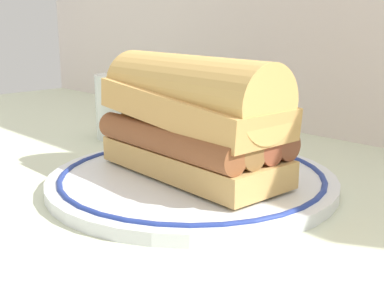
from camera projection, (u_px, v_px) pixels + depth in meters
name	position (u px, v px, depth m)	size (l,w,h in m)	color
ground_plane	(164.00, 189.00, 0.52)	(1.50, 1.50, 0.00)	beige
plate	(192.00, 179.00, 0.53)	(0.30, 0.30, 0.01)	white
sausage_sandwich	(192.00, 116.00, 0.51)	(0.21, 0.11, 0.12)	tan
drinking_glass	(119.00, 111.00, 0.73)	(0.07, 0.07, 0.09)	silver
salt_shaker	(214.00, 108.00, 0.76)	(0.03, 0.03, 0.08)	white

